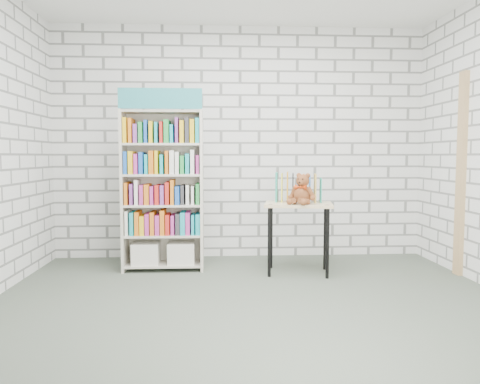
{
  "coord_description": "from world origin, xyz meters",
  "views": [
    {
      "loc": [
        -0.34,
        -3.73,
        1.24
      ],
      "look_at": [
        -0.06,
        0.95,
        0.88
      ],
      "focal_mm": 35.0,
      "sensor_mm": 36.0,
      "label": 1
    }
  ],
  "objects": [
    {
      "name": "bookshelf",
      "position": [
        -0.87,
        1.36,
        0.88
      ],
      "size": [
        0.86,
        0.34,
        1.94
      ],
      "color": "beige",
      "rests_on": "ground"
    },
    {
      "name": "door_trim",
      "position": [
        2.23,
        0.95,
        1.05
      ],
      "size": [
        0.05,
        0.12,
        2.1
      ],
      "primitive_type": "cube",
      "color": "tan",
      "rests_on": "ground"
    },
    {
      "name": "display_table",
      "position": [
        0.56,
        1.11,
        0.64
      ],
      "size": [
        0.77,
        0.59,
        0.75
      ],
      "color": "tan",
      "rests_on": "ground"
    },
    {
      "name": "ground",
      "position": [
        0.0,
        0.0,
        0.0
      ],
      "size": [
        4.5,
        4.5,
        0.0
      ],
      "primitive_type": "plane",
      "color": "#475043",
      "rests_on": "ground"
    },
    {
      "name": "table_books",
      "position": [
        0.58,
        1.22,
        0.89
      ],
      "size": [
        0.52,
        0.29,
        0.29
      ],
      "color": "teal",
      "rests_on": "display_table"
    },
    {
      "name": "room_shell",
      "position": [
        0.0,
        0.0,
        1.78
      ],
      "size": [
        4.52,
        4.02,
        2.81
      ],
      "color": "silver",
      "rests_on": "ground"
    },
    {
      "name": "teddy_bear",
      "position": [
        0.58,
        1.0,
        0.88
      ],
      "size": [
        0.31,
        0.3,
        0.32
      ],
      "color": "brown",
      "rests_on": "display_table"
    }
  ]
}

